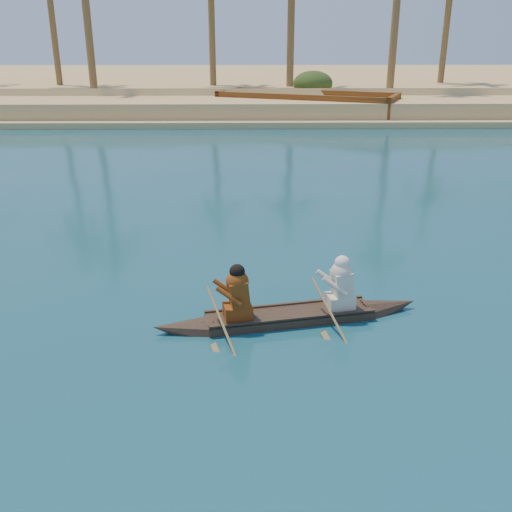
{
  "coord_description": "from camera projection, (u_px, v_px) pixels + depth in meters",
  "views": [
    {
      "loc": [
        -7.61,
        -11.43,
        5.0
      ],
      "look_at": [
        -7.44,
        -0.76,
        0.88
      ],
      "focal_mm": 40.0,
      "sensor_mm": 36.0,
      "label": 1
    }
  ],
  "objects": [
    {
      "name": "shrub_cluster",
      "position": [
        351.0,
        93.0,
        41.53
      ],
      "size": [
        100.0,
        6.0,
        2.4
      ],
      "primitive_type": null,
      "color": "black",
      "rests_on": "ground"
    },
    {
      "name": "barge_mid",
      "position": [
        307.0,
        107.0,
        37.43
      ],
      "size": [
        12.11,
        8.06,
        1.92
      ],
      "rotation": [
        0.0,
        0.0,
        -0.4
      ],
      "color": "brown",
      "rests_on": "ground"
    },
    {
      "name": "canoe",
      "position": [
        290.0,
        308.0,
        10.63
      ],
      "size": [
        5.14,
        1.68,
        1.41
      ],
      "rotation": [
        0.0,
        0.0,
        0.2
      ],
      "color": "#3E2E22",
      "rests_on": "ground"
    },
    {
      "name": "sandy_embankment",
      "position": [
        324.0,
        85.0,
        56.13
      ],
      "size": [
        150.0,
        51.0,
        1.5
      ],
      "color": "tan",
      "rests_on": "ground"
    }
  ]
}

